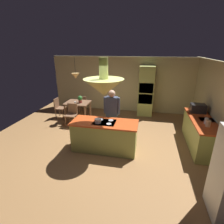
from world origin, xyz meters
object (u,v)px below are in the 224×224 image
object	(u,v)px
kitchen_island	(105,136)
oven_tower	(146,91)
chair_facing_island	(72,113)
cup_on_table	(75,103)
canister_sugar	(206,121)
chair_at_corner	(59,107)
person_at_island	(112,112)
dining_table	(78,105)
potted_plant_on_table	(80,99)
chair_by_back_wall	(83,104)
microwave_on_counter	(198,108)
cooking_pot_on_cooktop	(98,121)
canister_flour	(208,123)

from	to	relation	value
kitchen_island	oven_tower	bearing A→B (deg)	71.27
chair_facing_island	cup_on_table	xyz separation A→B (m)	(-0.02, 0.42, 0.30)
kitchen_island	canister_sugar	xyz separation A→B (m)	(2.84, 0.46, 0.54)
chair_at_corner	person_at_island	bearing A→B (deg)	-118.29
dining_table	chair_at_corner	world-z (taller)	chair_at_corner
potted_plant_on_table	canister_sugar	xyz separation A→B (m)	(4.39, -1.59, 0.06)
chair_at_corner	kitchen_island	bearing A→B (deg)	-129.14
chair_at_corner	cup_on_table	xyz separation A→B (m)	(0.86, -0.20, 0.30)
canister_sugar	dining_table	bearing A→B (deg)	160.14
oven_tower	dining_table	distance (m)	3.06
chair_by_back_wall	chair_facing_island	bearing A→B (deg)	90.00
cup_on_table	canister_sugar	xyz separation A→B (m)	(4.56, -1.44, 0.19)
chair_at_corner	cup_on_table	size ratio (longest dim) A/B	9.67
kitchen_island	microwave_on_counter	bearing A→B (deg)	26.63
person_at_island	chair_at_corner	size ratio (longest dim) A/B	1.95
chair_facing_island	cooking_pot_on_cooktop	xyz separation A→B (m)	(1.54, -1.60, 0.48)
chair_facing_island	potted_plant_on_table	world-z (taller)	potted_plant_on_table
kitchen_island	chair_at_corner	bearing A→B (deg)	140.86
oven_tower	potted_plant_on_table	size ratio (longest dim) A/B	7.30
person_at_island	potted_plant_on_table	size ratio (longest dim) A/B	5.64
chair_at_corner	canister_flour	world-z (taller)	canister_flour
kitchen_island	microwave_on_counter	xyz separation A→B (m)	(2.84, 1.42, 0.59)
chair_by_back_wall	canister_sugar	world-z (taller)	canister_sugar
chair_facing_island	canister_sugar	size ratio (longest dim) A/B	4.80
oven_tower	canister_sugar	bearing A→B (deg)	-57.99
oven_tower	canister_flour	bearing A→B (deg)	-59.58
oven_tower	microwave_on_counter	distance (m)	2.52
cup_on_table	chair_by_back_wall	bearing A→B (deg)	88.87
canister_flour	microwave_on_counter	world-z (taller)	microwave_on_counter
kitchen_island	person_at_island	distance (m)	0.85
chair_by_back_wall	chair_at_corner	xyz separation A→B (m)	(-0.88, -0.63, 0.00)
chair_by_back_wall	kitchen_island	bearing A→B (deg)	121.95
person_at_island	chair_by_back_wall	size ratio (longest dim) A/B	1.95
dining_table	cup_on_table	size ratio (longest dim) A/B	11.14
oven_tower	cup_on_table	distance (m)	3.13
dining_table	cooking_pot_on_cooktop	distance (m)	2.73
cup_on_table	person_at_island	bearing A→B (deg)	-34.40
dining_table	chair_at_corner	distance (m)	0.89
chair_facing_island	cooking_pot_on_cooktop	world-z (taller)	cooking_pot_on_cooktop
person_at_island	canister_sugar	bearing A→B (deg)	-4.33
cooking_pot_on_cooktop	chair_by_back_wall	bearing A→B (deg)	118.34
chair_facing_island	potted_plant_on_table	xyz separation A→B (m)	(0.15, 0.58, 0.42)
person_at_island	cooking_pot_on_cooktop	distance (m)	0.83
potted_plant_on_table	chair_by_back_wall	bearing A→B (deg)	102.25
kitchen_island	cup_on_table	world-z (taller)	kitchen_island
chair_facing_island	chair_by_back_wall	size ratio (longest dim) A/B	1.00
chair_facing_island	cup_on_table	bearing A→B (deg)	92.21
chair_at_corner	cooking_pot_on_cooktop	world-z (taller)	cooking_pot_on_cooktop
chair_facing_island	potted_plant_on_table	distance (m)	0.73
oven_tower	microwave_on_counter	bearing A→B (deg)	-46.28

